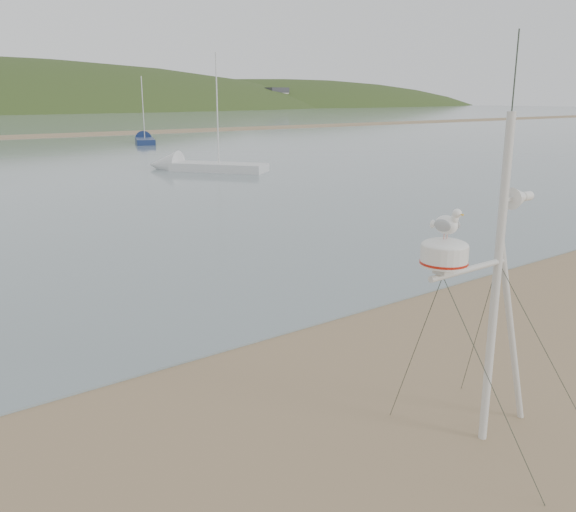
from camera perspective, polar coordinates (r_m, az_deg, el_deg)
mast_rig at (r=8.45m, az=18.43°, el=-8.67°), size 2.34×2.50×5.29m
sailboat_blue_far at (r=64.44m, az=-13.33°, el=10.56°), size 4.18×7.17×6.99m
sailboat_white_near at (r=39.18m, az=-9.42°, el=8.32°), size 6.07×7.46×7.73m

